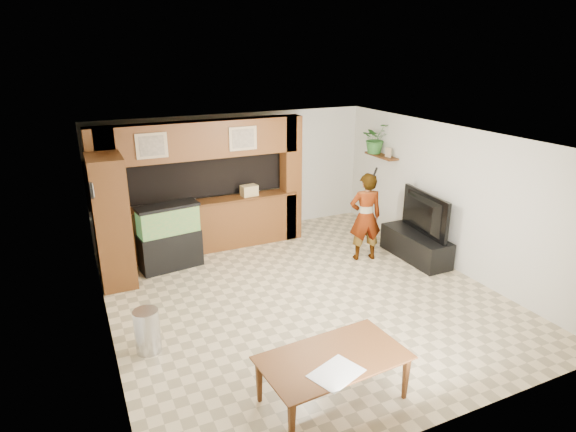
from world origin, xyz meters
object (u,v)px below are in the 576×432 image
television (419,214)px  person (365,217)px  pantry_cabinet (111,221)px  aquarium (170,238)px  dining_table (334,380)px

television → person: person is taller
pantry_cabinet → television: bearing=-14.7°
aquarium → dining_table: bearing=-85.9°
person → aquarium: bearing=-3.6°
aquarium → television: bearing=-27.4°
pantry_cabinet → aquarium: size_ratio=1.82×
television → aquarium: bearing=76.5°
person → television: bearing=170.4°
dining_table → aquarium: bearing=98.1°
aquarium → dining_table: size_ratio=0.74×
pantry_cabinet → aquarium: 1.11m
television → dining_table: size_ratio=0.83×
person → dining_table: 4.16m
television → dining_table: television is taller
pantry_cabinet → dining_table: size_ratio=1.34×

